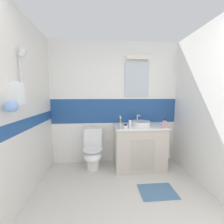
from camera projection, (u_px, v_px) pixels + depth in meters
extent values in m
cube|color=beige|center=(124.00, 206.00, 1.79)|extent=(3.20, 3.48, 0.04)
cube|color=white|center=(115.00, 141.00, 2.97)|extent=(3.20, 0.10, 0.85)
cube|color=#234C8C|center=(115.00, 111.00, 2.88)|extent=(3.20, 0.10, 0.50)
cube|color=white|center=(115.00, 71.00, 2.78)|extent=(3.20, 0.10, 1.15)
cube|color=silver|center=(137.00, 80.00, 2.78)|extent=(0.49, 0.02, 0.69)
cube|color=white|center=(138.00, 58.00, 2.69)|extent=(0.46, 0.10, 0.08)
cube|color=silver|center=(7.00, 112.00, 1.52)|extent=(0.10, 3.48, 2.50)
cube|color=#234C8C|center=(13.00, 130.00, 1.55)|extent=(0.01, 3.48, 0.16)
cube|color=white|center=(17.00, 93.00, 1.55)|extent=(0.10, 0.14, 0.26)
cylinder|color=silver|center=(20.00, 73.00, 1.66)|extent=(0.02, 0.02, 0.49)
cylinder|color=silver|center=(22.00, 52.00, 1.63)|extent=(0.10, 0.07, 0.11)
sphere|color=#7FA5E5|center=(11.00, 107.00, 1.40)|extent=(0.13, 0.13, 0.13)
cube|color=beige|center=(139.00, 147.00, 2.69)|extent=(0.95, 0.55, 0.82)
cube|color=white|center=(139.00, 126.00, 2.62)|extent=(0.97, 0.57, 0.03)
cube|color=#B6AD9F|center=(143.00, 155.00, 2.41)|extent=(0.43, 0.01, 0.57)
cylinder|color=silver|center=(144.00, 145.00, 2.37)|extent=(0.02, 0.02, 0.03)
cylinder|color=white|center=(140.00, 123.00, 2.62)|extent=(0.38, 0.38, 0.08)
cylinder|color=#B3B3B8|center=(140.00, 121.00, 2.62)|extent=(0.31, 0.31, 0.01)
cylinder|color=silver|center=(137.00, 119.00, 2.83)|extent=(0.03, 0.03, 0.18)
cylinder|color=silver|center=(139.00, 115.00, 2.72)|extent=(0.02, 0.17, 0.02)
cylinder|color=white|center=(93.00, 164.00, 2.65)|extent=(0.24, 0.24, 0.18)
ellipsoid|color=white|center=(93.00, 155.00, 2.58)|extent=(0.34, 0.42, 0.22)
cylinder|color=white|center=(93.00, 149.00, 2.57)|extent=(0.37, 0.37, 0.02)
cube|color=white|center=(93.00, 137.00, 2.75)|extent=(0.36, 0.17, 0.38)
cylinder|color=silver|center=(93.00, 127.00, 2.73)|extent=(0.04, 0.04, 0.02)
cylinder|color=#B2ADA3|center=(120.00, 126.00, 2.38)|extent=(0.06, 0.06, 0.10)
cylinder|color=gold|center=(121.00, 122.00, 2.36)|extent=(0.02, 0.03, 0.17)
cube|color=white|center=(121.00, 118.00, 2.35)|extent=(0.01, 0.02, 0.03)
cylinder|color=#3FB259|center=(120.00, 122.00, 2.38)|extent=(0.03, 0.01, 0.18)
cube|color=white|center=(120.00, 116.00, 2.37)|extent=(0.02, 0.02, 0.03)
cylinder|color=#D872BF|center=(120.00, 122.00, 2.38)|extent=(0.01, 0.03, 0.17)
cube|color=white|center=(120.00, 117.00, 2.37)|extent=(0.01, 0.02, 0.03)
cylinder|color=pink|center=(164.00, 124.00, 2.44)|extent=(0.07, 0.07, 0.13)
cylinder|color=#262626|center=(165.00, 120.00, 2.43)|extent=(0.01, 0.01, 0.04)
cylinder|color=#262626|center=(165.00, 119.00, 2.42)|extent=(0.01, 0.02, 0.01)
cylinder|color=white|center=(130.00, 124.00, 2.41)|extent=(0.05, 0.05, 0.15)
cylinder|color=black|center=(130.00, 119.00, 2.40)|extent=(0.03, 0.03, 0.02)
cylinder|color=white|center=(126.00, 127.00, 2.38)|extent=(0.08, 0.08, 0.06)
cylinder|color=black|center=(126.00, 125.00, 2.37)|extent=(0.06, 0.06, 0.02)
cube|color=#4C7299|center=(157.00, 191.00, 2.03)|extent=(0.53, 0.36, 0.01)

